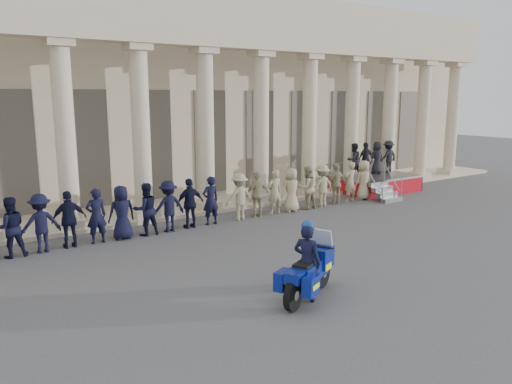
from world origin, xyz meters
name	(u,v)px	position (x,y,z in m)	size (l,w,h in m)	color
ground	(316,279)	(0.00, 0.00, 0.00)	(90.00, 90.00, 0.00)	#424244
building	(112,96)	(0.00, 14.74, 4.52)	(40.00, 12.50, 9.00)	#BFAE8F
officer_rank	(156,208)	(-1.62, 6.19, 0.87)	(19.84, 0.66, 1.74)	black
reviewing_stand	(374,166)	(10.11, 7.39, 1.23)	(3.83, 3.78, 2.35)	gray
motorcycle	(309,271)	(-0.92, -0.81, 0.63)	(2.11, 1.40, 1.46)	black
rider	(307,261)	(-1.04, -0.87, 0.92)	(0.66, 0.76, 1.86)	black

